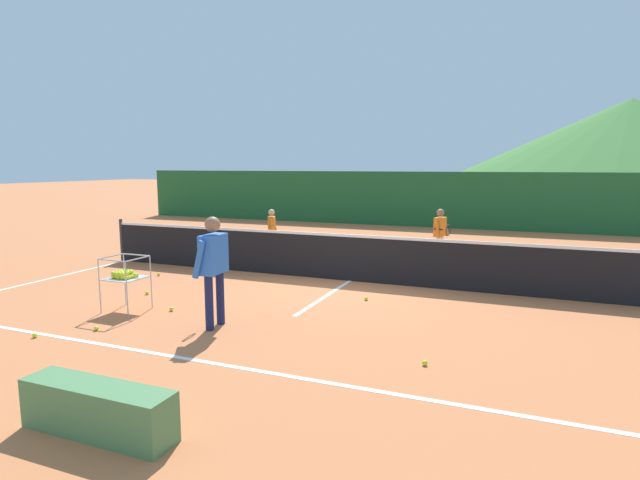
{
  "coord_description": "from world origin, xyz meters",
  "views": [
    {
      "loc": [
        3.34,
        -9.85,
        2.38
      ],
      "look_at": [
        -0.58,
        -0.22,
        0.85
      ],
      "focal_mm": 28.77,
      "sensor_mm": 36.0,
      "label": 1
    }
  ],
  "objects_px": {
    "tennis_net": "(350,257)",
    "tennis_ball_1": "(171,309)",
    "tennis_ball_5": "(425,363)",
    "tennis_ball_3": "(35,335)",
    "instructor": "(213,261)",
    "tennis_ball_7": "(366,299)",
    "tennis_ball_0": "(147,293)",
    "courtside_bench": "(98,410)",
    "student_0": "(272,228)",
    "ball_cart": "(125,275)",
    "tennis_ball_2": "(159,274)",
    "tennis_ball_6": "(96,328)",
    "student_1": "(440,230)"
  },
  "relations": [
    {
      "from": "tennis_ball_1",
      "to": "tennis_ball_5",
      "type": "height_order",
      "value": "same"
    },
    {
      "from": "tennis_ball_3",
      "to": "instructor",
      "type": "bearing_deg",
      "value": 33.69
    },
    {
      "from": "tennis_ball_6",
      "to": "courtside_bench",
      "type": "relative_size",
      "value": 0.05
    },
    {
      "from": "tennis_ball_0",
      "to": "tennis_ball_6",
      "type": "xyz_separation_m",
      "value": [
        0.76,
        -1.95,
        0.0
      ]
    },
    {
      "from": "student_1",
      "to": "ball_cart",
      "type": "relative_size",
      "value": 1.47
    },
    {
      "from": "ball_cart",
      "to": "tennis_ball_2",
      "type": "distance_m",
      "value": 2.76
    },
    {
      "from": "student_1",
      "to": "instructor",
      "type": "bearing_deg",
      "value": -109.45
    },
    {
      "from": "tennis_ball_2",
      "to": "student_0",
      "type": "bearing_deg",
      "value": 70.99
    },
    {
      "from": "tennis_net",
      "to": "tennis_ball_6",
      "type": "relative_size",
      "value": 178.5
    },
    {
      "from": "tennis_ball_5",
      "to": "tennis_ball_0",
      "type": "bearing_deg",
      "value": 164.88
    },
    {
      "from": "ball_cart",
      "to": "tennis_ball_1",
      "type": "height_order",
      "value": "ball_cart"
    },
    {
      "from": "ball_cart",
      "to": "tennis_ball_5",
      "type": "relative_size",
      "value": 13.22
    },
    {
      "from": "instructor",
      "to": "student_1",
      "type": "xyz_separation_m",
      "value": [
        2.25,
        6.38,
        -0.19
      ]
    },
    {
      "from": "tennis_ball_3",
      "to": "tennis_ball_6",
      "type": "xyz_separation_m",
      "value": [
        0.56,
        0.55,
        0.0
      ]
    },
    {
      "from": "instructor",
      "to": "student_0",
      "type": "relative_size",
      "value": 1.33
    },
    {
      "from": "tennis_ball_7",
      "to": "courtside_bench",
      "type": "height_order",
      "value": "courtside_bench"
    },
    {
      "from": "ball_cart",
      "to": "tennis_ball_1",
      "type": "bearing_deg",
      "value": 19.75
    },
    {
      "from": "ball_cart",
      "to": "tennis_ball_5",
      "type": "bearing_deg",
      "value": -5.63
    },
    {
      "from": "student_1",
      "to": "tennis_ball_2",
      "type": "distance_m",
      "value": 6.66
    },
    {
      "from": "courtside_bench",
      "to": "tennis_ball_5",
      "type": "bearing_deg",
      "value": 48.18
    },
    {
      "from": "student_1",
      "to": "courtside_bench",
      "type": "height_order",
      "value": "student_1"
    },
    {
      "from": "tennis_ball_6",
      "to": "ball_cart",
      "type": "bearing_deg",
      "value": 109.53
    },
    {
      "from": "tennis_ball_0",
      "to": "courtside_bench",
      "type": "relative_size",
      "value": 0.05
    },
    {
      "from": "student_1",
      "to": "tennis_ball_6",
      "type": "height_order",
      "value": "student_1"
    },
    {
      "from": "instructor",
      "to": "tennis_ball_0",
      "type": "bearing_deg",
      "value": 153.05
    },
    {
      "from": "tennis_ball_0",
      "to": "tennis_ball_1",
      "type": "distance_m",
      "value": 1.33
    },
    {
      "from": "student_1",
      "to": "tennis_ball_5",
      "type": "bearing_deg",
      "value": -82.24
    },
    {
      "from": "tennis_ball_0",
      "to": "courtside_bench",
      "type": "height_order",
      "value": "courtside_bench"
    },
    {
      "from": "instructor",
      "to": "student_1",
      "type": "bearing_deg",
      "value": 70.55
    },
    {
      "from": "tennis_net",
      "to": "tennis_ball_5",
      "type": "height_order",
      "value": "tennis_net"
    },
    {
      "from": "tennis_ball_5",
      "to": "tennis_ball_7",
      "type": "relative_size",
      "value": 1.0
    },
    {
      "from": "tennis_net",
      "to": "tennis_ball_1",
      "type": "distance_m",
      "value": 3.82
    },
    {
      "from": "instructor",
      "to": "tennis_ball_6",
      "type": "xyz_separation_m",
      "value": [
        -1.49,
        -0.81,
        -0.95
      ]
    },
    {
      "from": "tennis_ball_3",
      "to": "tennis_ball_7",
      "type": "xyz_separation_m",
      "value": [
        3.68,
        3.65,
        0.0
      ]
    },
    {
      "from": "tennis_ball_7",
      "to": "tennis_ball_1",
      "type": "bearing_deg",
      "value": -146.17
    },
    {
      "from": "student_0",
      "to": "tennis_net",
      "type": "bearing_deg",
      "value": -35.88
    },
    {
      "from": "courtside_bench",
      "to": "instructor",
      "type": "bearing_deg",
      "value": 104.51
    },
    {
      "from": "courtside_bench",
      "to": "tennis_ball_7",
      "type": "bearing_deg",
      "value": 80.72
    },
    {
      "from": "instructor",
      "to": "student_1",
      "type": "relative_size",
      "value": 1.24
    },
    {
      "from": "tennis_ball_2",
      "to": "tennis_ball_5",
      "type": "distance_m",
      "value": 6.92
    },
    {
      "from": "ball_cart",
      "to": "courtside_bench",
      "type": "distance_m",
      "value": 4.12
    },
    {
      "from": "tennis_net",
      "to": "tennis_ball_0",
      "type": "xyz_separation_m",
      "value": [
        -3.11,
        -2.5,
        -0.47
      ]
    },
    {
      "from": "tennis_ball_0",
      "to": "tennis_ball_3",
      "type": "height_order",
      "value": "same"
    },
    {
      "from": "student_1",
      "to": "tennis_ball_3",
      "type": "height_order",
      "value": "student_1"
    },
    {
      "from": "ball_cart",
      "to": "courtside_bench",
      "type": "height_order",
      "value": "ball_cart"
    },
    {
      "from": "student_1",
      "to": "tennis_ball_2",
      "type": "height_order",
      "value": "student_1"
    },
    {
      "from": "tennis_ball_3",
      "to": "tennis_ball_7",
      "type": "relative_size",
      "value": 1.0
    },
    {
      "from": "instructor",
      "to": "tennis_ball_1",
      "type": "xyz_separation_m",
      "value": [
        -1.13,
        0.43,
        -0.95
      ]
    },
    {
      "from": "student_0",
      "to": "tennis_ball_0",
      "type": "xyz_separation_m",
      "value": [
        -0.21,
        -4.6,
        -0.7
      ]
    },
    {
      "from": "tennis_ball_5",
      "to": "tennis_net",
      "type": "bearing_deg",
      "value": 120.11
    }
  ]
}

